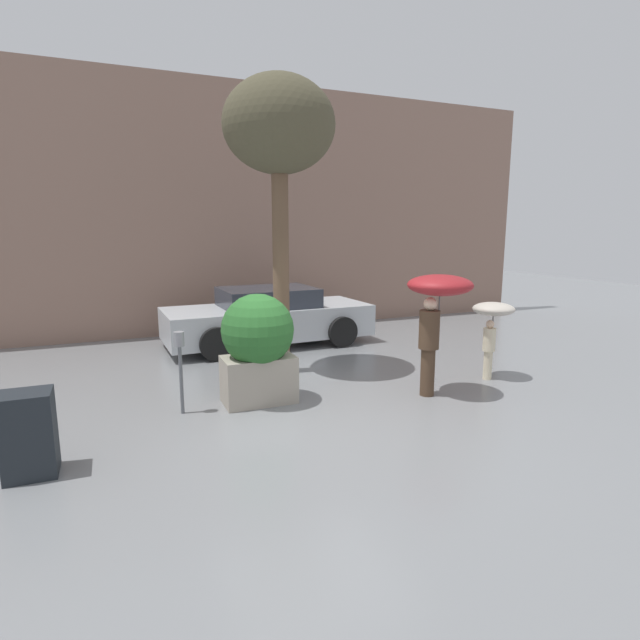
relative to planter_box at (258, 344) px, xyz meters
The scene contains 9 objects.
ground_plane 1.42m from the planter_box, 63.00° to the right, with size 40.00×40.00×0.00m, color slate.
building_facade 5.92m from the planter_box, 84.79° to the left, with size 18.00×0.30×6.00m.
planter_box is the anchor object (origin of this frame).
person_adult 2.76m from the planter_box, 16.03° to the right, with size 0.98×0.98×1.87m.
person_child 4.01m from the planter_box, ahead, with size 0.69×0.69×1.32m.
parked_car_near 3.78m from the planter_box, 70.90° to the left, with size 4.52×2.13×1.27m.
street_tree 3.61m from the planter_box, 59.11° to the left, with size 1.88×1.88×5.04m.
parking_meter 1.12m from the planter_box, behind, with size 0.14×0.14×1.17m.
newspaper_box 3.11m from the planter_box, 156.03° to the right, with size 0.50×0.44×0.90m.
Camera 1 is at (-2.42, -5.91, 2.55)m, focal length 28.00 mm.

